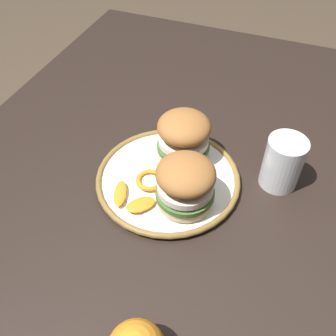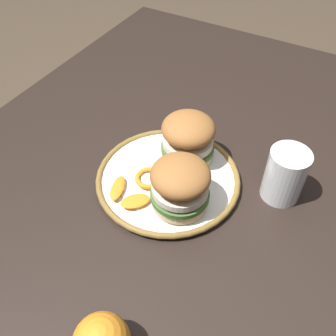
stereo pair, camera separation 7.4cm
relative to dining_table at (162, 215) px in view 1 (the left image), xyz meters
name	(u,v)px [view 1 (the left image)]	position (x,y,z in m)	size (l,w,h in m)	color
ground_plane	(164,330)	(0.00, 0.00, -0.66)	(8.00, 8.00, 0.00)	#4C3D2D
dining_table	(162,215)	(0.00, 0.00, 0.00)	(1.40, 0.95, 0.76)	black
dinner_plate	(168,178)	(-0.02, 0.01, 0.10)	(0.29, 0.29, 0.02)	white
sandwich_half_left	(184,136)	(-0.09, 0.01, 0.16)	(0.14, 0.14, 0.10)	beige
sandwich_half_right	(185,183)	(0.03, 0.06, 0.16)	(0.15, 0.15, 0.10)	beige
orange_peel_curled	(150,180)	(0.01, -0.02, 0.12)	(0.08, 0.08, 0.01)	orange
orange_peel_strip_long	(120,193)	(0.06, -0.06, 0.12)	(0.07, 0.04, 0.01)	orange
orange_peel_strip_short	(141,205)	(0.07, -0.01, 0.12)	(0.06, 0.06, 0.01)	orange
drinking_glass	(282,165)	(-0.10, 0.21, 0.14)	(0.08, 0.08, 0.11)	white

